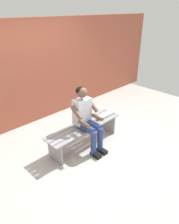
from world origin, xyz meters
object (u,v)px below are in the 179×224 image
bench_near (84,130)px  book_open (106,114)px  person_seated (86,117)px  apple (98,119)px

bench_near → book_open: bearing=179.8°
person_seated → apple: 0.43m
person_seated → apple: size_ratio=17.07×
person_seated → apple: bearing=-171.8°
bench_near → book_open: size_ratio=4.15×
person_seated → book_open: person_seated is taller
bench_near → book_open: 0.65m
bench_near → book_open: (-0.64, 0.00, 0.12)m
bench_near → person_seated: 0.36m
bench_near → person_seated: size_ratio=1.37×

